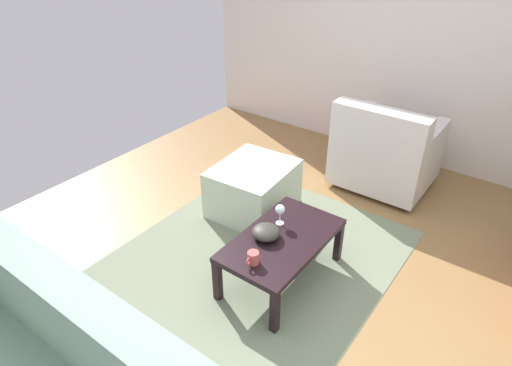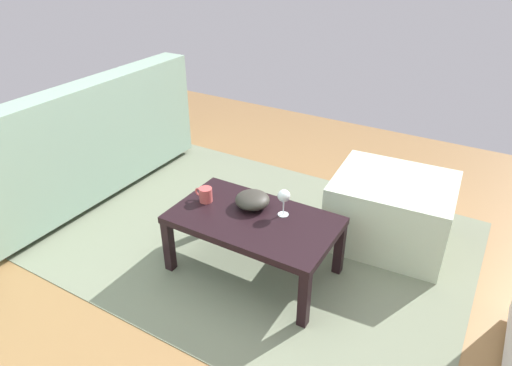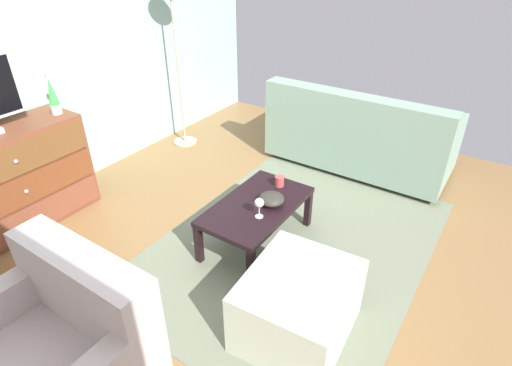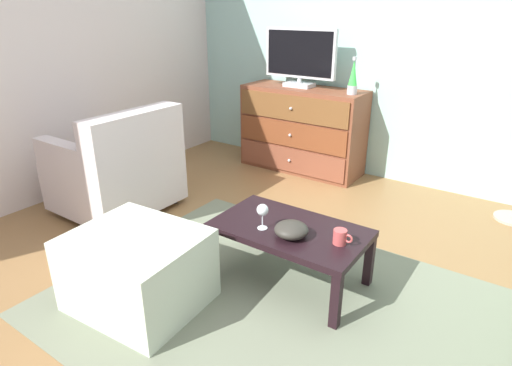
% 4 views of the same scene
% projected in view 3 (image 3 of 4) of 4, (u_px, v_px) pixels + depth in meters
% --- Properties ---
extents(ground_plane, '(5.23, 4.81, 0.05)m').
position_uv_depth(ground_plane, '(261.00, 251.00, 3.22)').
color(ground_plane, olive).
extents(wall_accent_rear, '(5.23, 0.12, 2.77)m').
position_uv_depth(wall_accent_rear, '(53.00, 35.00, 3.51)').
color(wall_accent_rear, '#98C3B9').
rests_on(wall_accent_rear, ground_plane).
extents(area_rug, '(2.60, 1.90, 0.01)m').
position_uv_depth(area_rug, '(295.00, 243.00, 3.25)').
color(area_rug, slate).
rests_on(area_rug, ground_plane).
extents(dresser, '(1.24, 0.49, 0.85)m').
position_uv_depth(dresser, '(9.00, 182.00, 3.25)').
color(dresser, brown).
rests_on(dresser, ground_plane).
extents(lava_lamp, '(0.09, 0.09, 0.33)m').
position_uv_depth(lava_lamp, '(53.00, 97.00, 3.30)').
color(lava_lamp, '#B7B7BC').
rests_on(lava_lamp, dresser).
extents(coffee_table, '(0.91, 0.53, 0.37)m').
position_uv_depth(coffee_table, '(257.00, 209.00, 3.11)').
color(coffee_table, black).
rests_on(coffee_table, ground_plane).
extents(wine_glass, '(0.07, 0.07, 0.16)m').
position_uv_depth(wine_glass, '(259.00, 203.00, 2.88)').
color(wine_glass, silver).
rests_on(wine_glass, coffee_table).
extents(mug, '(0.11, 0.08, 0.08)m').
position_uv_depth(mug, '(280.00, 181.00, 3.29)').
color(mug, '#B94848').
rests_on(mug, coffee_table).
extents(bowl_decorative, '(0.20, 0.20, 0.09)m').
position_uv_depth(bowl_decorative, '(271.00, 199.00, 3.06)').
color(bowl_decorative, '#312E28').
rests_on(bowl_decorative, coffee_table).
extents(couch_large, '(0.85, 1.83, 0.86)m').
position_uv_depth(couch_large, '(359.00, 136.00, 4.19)').
color(couch_large, '#332319').
rests_on(couch_large, ground_plane).
extents(armchair, '(0.80, 0.85, 0.87)m').
position_uv_depth(armchair, '(55.00, 364.00, 1.94)').
color(armchair, '#332319').
rests_on(armchair, ground_plane).
extents(ottoman, '(0.74, 0.65, 0.44)m').
position_uv_depth(ottoman, '(298.00, 306.00, 2.42)').
color(ottoman, beige).
rests_on(ottoman, ground_plane).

